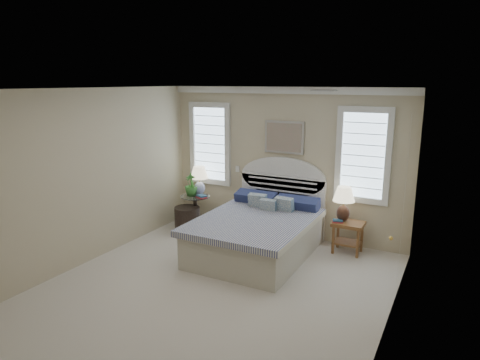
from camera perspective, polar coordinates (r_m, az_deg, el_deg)
name	(u,v)px	position (r m, az deg, el deg)	size (l,w,h in m)	color
floor	(214,289)	(6.08, -3.54, -14.32)	(4.50, 5.00, 0.01)	#BDB1A1
ceiling	(211,89)	(5.40, -3.95, 12.02)	(4.50, 5.00, 0.01)	silver
wall_back	(284,163)	(7.78, 5.91, 2.28)	(4.50, 0.02, 2.70)	#BBAC8C
wall_left	(88,177)	(7.01, -19.64, 0.38)	(0.02, 5.00, 2.70)	#BBAC8C
wall_right	(392,220)	(4.86, 19.65, -5.03)	(0.02, 5.00, 2.70)	#BBAC8C
crown_molding	(285,90)	(7.61, 6.02, 11.82)	(4.50, 0.08, 0.12)	silver
hvac_vent	(324,90)	(5.64, 11.17, 11.65)	(0.30, 0.20, 0.02)	#B2B2B2
switch_plate	(238,169)	(8.20, -0.33, 1.48)	(0.08, 0.01, 0.12)	silver
window_left	(210,144)	(8.41, -3.97, 4.86)	(0.90, 0.06, 1.60)	silver
window_right	(363,156)	(7.32, 16.12, 3.15)	(0.90, 0.06, 1.60)	silver
painting	(284,137)	(7.67, 5.88, 5.68)	(0.74, 0.04, 0.58)	silver
closet_door	(404,205)	(6.05, 21.05, -3.13)	(0.02, 1.80, 2.40)	white
bed	(259,231)	(7.11, 2.56, -6.77)	(1.72, 2.28, 1.47)	#B6AF9F
side_table_left	(195,208)	(8.37, -5.97, -3.74)	(0.56, 0.56, 0.63)	black
nightstand_right	(348,231)	(7.33, 14.21, -6.55)	(0.50, 0.40, 0.53)	brown
floor_pot	(187,218)	(8.30, -7.04, -5.10)	(0.49, 0.49, 0.44)	black
lamp_left	(199,177)	(8.32, -5.45, 0.36)	(0.39, 0.39, 0.57)	silver
lamp_right	(344,200)	(7.24, 13.67, -2.61)	(0.47, 0.47, 0.59)	black
potted_plant	(191,184)	(8.29, -6.55, -0.58)	(0.25, 0.25, 0.45)	#427E32
books_left	(201,197)	(8.15, -5.16, -2.21)	(0.24, 0.21, 0.05)	#9F272F
books_right	(338,221)	(7.23, 12.90, -5.35)	(0.20, 0.18, 0.05)	#9F272F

